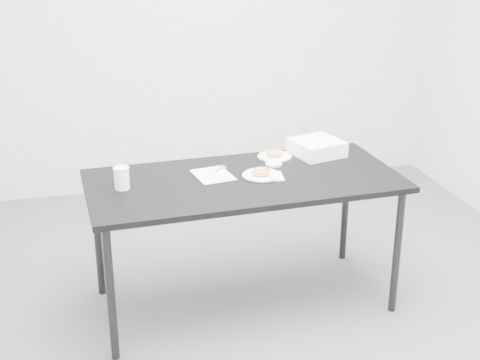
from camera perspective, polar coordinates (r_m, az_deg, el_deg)
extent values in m
plane|color=#525257|center=(3.97, 1.65, -10.68)|extent=(4.00, 4.00, 0.00)
cube|color=silver|center=(5.37, -3.94, 13.21)|extent=(4.00, 0.02, 2.70)
cube|color=black|center=(3.67, 0.34, -0.07)|extent=(1.75, 0.89, 0.03)
cylinder|color=black|center=(3.41, -10.96, -9.58)|extent=(0.04, 0.04, 0.75)
cylinder|color=black|center=(4.00, -12.05, -4.78)|extent=(0.04, 0.04, 0.75)
cylinder|color=black|center=(3.84, 13.24, -6.01)|extent=(0.04, 0.04, 0.75)
cylinder|color=black|center=(4.38, 8.97, -2.21)|extent=(0.04, 0.04, 0.75)
cube|color=white|center=(3.71, -2.32, 0.44)|extent=(0.23, 0.27, 0.00)
cube|color=green|center=(3.81, -1.49, 1.06)|extent=(0.05, 0.05, 0.00)
cylinder|color=#0B7F42|center=(3.79, -1.75, 1.02)|extent=(0.07, 0.10, 0.01)
cube|color=white|center=(3.69, 2.53, 0.32)|extent=(0.17, 0.17, 0.00)
cylinder|color=white|center=(3.69, 1.84, 0.42)|extent=(0.21, 0.21, 0.01)
torus|color=#CA8440|center=(3.68, 1.85, 0.70)|extent=(0.12, 0.12, 0.03)
cylinder|color=white|center=(4.00, 2.96, 2.04)|extent=(0.20, 0.20, 0.01)
torus|color=#CA8440|center=(3.99, 2.97, 2.29)|extent=(0.12, 0.12, 0.03)
cylinder|color=white|center=(3.55, -10.07, 0.17)|extent=(0.08, 0.08, 0.12)
cylinder|color=white|center=(3.86, 2.89, 1.37)|extent=(0.09, 0.09, 0.01)
cube|color=white|center=(4.05, 6.56, 2.79)|extent=(0.33, 0.33, 0.09)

